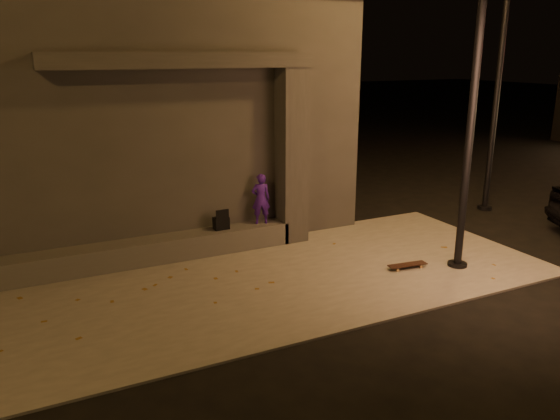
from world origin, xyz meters
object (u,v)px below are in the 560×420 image
column (292,157)px  street_lamp_0 (478,54)px  skateboard (408,265)px  skateboarder (261,199)px  backpack (221,222)px

column → street_lamp_0: 4.03m
skateboard → column: bearing=122.3°
skateboard → skateboarder: bearing=134.2°
skateboarder → backpack: (-0.88, 0.00, -0.38)m
column → backpack: (-1.59, 0.00, -1.20)m
column → street_lamp_0: (2.11, -2.76, 2.04)m
column → skateboarder: column is taller
skateboarder → backpack: 0.96m
skateboard → street_lamp_0: (0.93, -0.30, 3.78)m
skateboard → street_lamp_0: bearing=-11.5°
column → street_lamp_0: bearing=-52.6°
column → backpack: column is taller
backpack → skateboard: backpack is taller
backpack → skateboard: 3.74m
skateboarder → backpack: skateboarder is taller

